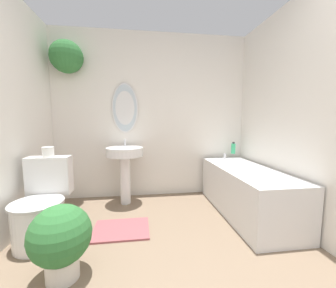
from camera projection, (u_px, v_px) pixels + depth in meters
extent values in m
cube|color=silver|center=(153.00, 116.00, 3.08)|extent=(2.92, 0.06, 2.40)
ellipsoid|color=silver|center=(125.00, 108.00, 2.97)|extent=(0.38, 0.02, 0.71)
ellipsoid|color=silver|center=(125.00, 108.00, 2.96)|extent=(0.34, 0.01, 0.67)
cylinder|color=silver|center=(66.00, 49.00, 2.68)|extent=(0.19, 0.19, 0.10)
sphere|color=#2D6B33|center=(66.00, 57.00, 2.69)|extent=(0.42, 0.42, 0.42)
cube|color=silver|center=(308.00, 114.00, 2.00)|extent=(0.06, 2.66, 2.40)
cylinder|color=white|center=(39.00, 225.00, 1.86)|extent=(0.42, 0.42, 0.38)
cylinder|color=silver|center=(37.00, 203.00, 1.84)|extent=(0.45, 0.45, 0.02)
cube|color=white|center=(50.00, 175.00, 2.11)|extent=(0.41, 0.16, 0.39)
cylinder|color=white|center=(125.00, 180.00, 2.81)|extent=(0.14, 0.14, 0.66)
cylinder|color=white|center=(125.00, 152.00, 2.77)|extent=(0.49, 0.49, 0.11)
cylinder|color=silver|center=(125.00, 143.00, 2.89)|extent=(0.02, 0.02, 0.10)
cube|color=silver|center=(246.00, 191.00, 2.51)|extent=(0.61, 1.51, 0.56)
cube|color=white|center=(247.00, 170.00, 2.48)|extent=(0.51, 1.41, 0.04)
cylinder|color=silver|center=(225.00, 156.00, 3.12)|extent=(0.04, 0.04, 0.08)
cylinder|color=#38B275|center=(233.00, 149.00, 3.11)|extent=(0.06, 0.06, 0.15)
cylinder|color=black|center=(233.00, 143.00, 3.10)|extent=(0.04, 0.04, 0.02)
cylinder|color=silver|center=(63.00, 268.00, 1.47)|extent=(0.23, 0.23, 0.15)
sphere|color=#2D6B33|center=(61.00, 235.00, 1.45)|extent=(0.42, 0.42, 0.42)
cube|color=#934C51|center=(121.00, 229.00, 2.13)|extent=(0.57, 0.44, 0.02)
cylinder|color=white|center=(48.00, 152.00, 2.08)|extent=(0.11, 0.11, 0.10)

